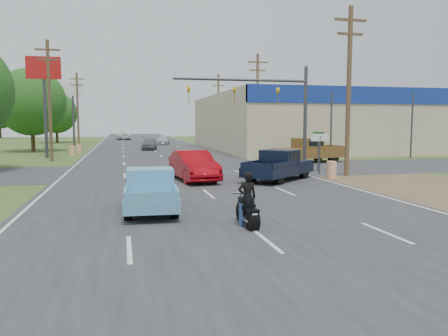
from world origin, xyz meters
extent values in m
plane|color=#3B5421|center=(0.00, 0.00, 0.00)|extent=(200.00, 200.00, 0.00)
cube|color=#2D2D30|center=(0.00, 40.00, 0.01)|extent=(15.00, 180.00, 0.02)
cube|color=#2D2D30|center=(0.00, 18.00, 0.01)|extent=(120.00, 10.00, 0.02)
cube|color=brown|center=(11.00, 10.00, 0.01)|extent=(8.00, 18.00, 0.01)
cube|color=#B7A88C|center=(32.00, 40.00, 3.30)|extent=(50.00, 28.00, 6.60)
cylinder|color=#4C3823|center=(9.50, 13.00, 5.00)|extent=(0.28, 0.28, 10.00)
cube|color=#4C3823|center=(9.50, 13.00, 9.20)|extent=(2.00, 0.14, 0.14)
cube|color=#4C3823|center=(9.50, 13.00, 8.40)|extent=(1.60, 0.14, 0.14)
cylinder|color=#4C3823|center=(9.50, 31.00, 5.00)|extent=(0.28, 0.28, 10.00)
cube|color=#4C3823|center=(9.50, 31.00, 9.20)|extent=(2.00, 0.14, 0.14)
cube|color=#4C3823|center=(9.50, 31.00, 8.40)|extent=(1.60, 0.14, 0.14)
cylinder|color=#4C3823|center=(9.50, 49.00, 5.00)|extent=(0.28, 0.28, 10.00)
cube|color=#4C3823|center=(9.50, 49.00, 9.20)|extent=(2.00, 0.14, 0.14)
cube|color=#4C3823|center=(9.50, 49.00, 8.40)|extent=(1.60, 0.14, 0.14)
cylinder|color=#4C3823|center=(-9.50, 28.00, 5.00)|extent=(0.28, 0.28, 10.00)
cube|color=#4C3823|center=(-9.50, 28.00, 9.20)|extent=(2.00, 0.14, 0.14)
cube|color=#4C3823|center=(-9.50, 28.00, 8.40)|extent=(1.60, 0.14, 0.14)
cylinder|color=#4C3823|center=(-9.50, 52.00, 5.00)|extent=(0.28, 0.28, 10.00)
cube|color=#4C3823|center=(-9.50, 52.00, 9.20)|extent=(2.00, 0.14, 0.14)
cube|color=#4C3823|center=(-9.50, 52.00, 8.40)|extent=(1.60, 0.14, 0.14)
cylinder|color=#422D19|center=(-13.50, 42.00, 1.62)|extent=(0.44, 0.44, 3.24)
sphere|color=#1D4D16|center=(-13.50, 42.00, 5.58)|extent=(7.56, 7.56, 7.56)
cylinder|color=#422D19|center=(-14.20, 66.00, 1.44)|extent=(0.44, 0.44, 2.88)
sphere|color=#1D4D16|center=(-14.20, 66.00, 4.96)|extent=(6.72, 6.72, 6.72)
cylinder|color=#422D19|center=(55.00, 70.00, 1.80)|extent=(0.44, 0.44, 3.60)
sphere|color=#1D4D16|center=(55.00, 70.00, 6.20)|extent=(8.40, 8.40, 8.40)
cylinder|color=#422D19|center=(30.00, 95.00, 1.71)|extent=(0.44, 0.44, 3.42)
sphere|color=#1D4D16|center=(30.00, 95.00, 5.89)|extent=(7.98, 7.98, 7.98)
cylinder|color=#422D19|center=(-30.00, 95.00, 1.89)|extent=(0.44, 0.44, 3.78)
cylinder|color=orange|center=(8.00, 12.00, 0.50)|extent=(0.56, 0.56, 1.00)
cylinder|color=orange|center=(8.40, 20.50, 0.50)|extent=(0.56, 0.56, 1.00)
cylinder|color=orange|center=(-8.50, 34.00, 0.50)|extent=(0.56, 0.56, 1.00)
cylinder|color=orange|center=(-8.20, 38.00, 0.50)|extent=(0.56, 0.56, 1.00)
cylinder|color=#3F3F44|center=(-10.50, 32.00, 4.50)|extent=(0.30, 0.30, 9.00)
cube|color=#B21414|center=(-10.50, 32.00, 8.20)|extent=(3.00, 0.35, 2.00)
cylinder|color=#3F3F44|center=(-10.50, 56.00, 4.50)|extent=(0.30, 0.30, 9.00)
cube|color=white|center=(-10.50, 56.00, 8.20)|extent=(3.00, 0.35, 2.00)
cylinder|color=#3F3F44|center=(8.20, 14.00, 1.20)|extent=(0.08, 0.08, 2.40)
cube|color=white|center=(8.20, 14.00, 2.30)|extent=(1.20, 0.05, 0.45)
cylinder|color=#3F3F44|center=(8.80, 15.50, 1.20)|extent=(0.08, 0.08, 2.40)
cube|color=#0C591E|center=(8.80, 15.50, 2.50)|extent=(0.80, 0.04, 0.22)
cylinder|color=#3F3F44|center=(8.50, 17.00, 3.50)|extent=(0.24, 0.24, 7.00)
cylinder|color=#3F3F44|center=(4.00, 17.00, 6.00)|extent=(9.00, 0.18, 0.18)
imported|color=gold|center=(6.50, 17.00, 5.55)|extent=(0.18, 0.40, 1.10)
imported|color=gold|center=(3.50, 17.00, 5.55)|extent=(0.18, 0.40, 1.10)
imported|color=gold|center=(0.50, 17.00, 5.55)|extent=(0.18, 0.40, 1.10)
imported|color=#9B070F|center=(0.10, 12.85, 0.82)|extent=(2.32, 5.17, 1.65)
cylinder|color=black|center=(-0.02, 1.20, 0.30)|extent=(0.30, 0.60, 0.59)
cylinder|color=black|center=(-0.05, 2.50, 0.30)|extent=(0.12, 0.60, 0.59)
cube|color=black|center=(-0.04, 1.87, 0.56)|extent=(0.23, 1.09, 0.27)
cube|color=black|center=(-0.04, 2.10, 0.74)|extent=(0.25, 0.50, 0.20)
cube|color=black|center=(-0.03, 1.60, 0.70)|extent=(0.28, 0.50, 0.09)
cylinder|color=white|center=(-0.05, 2.37, 0.95)|extent=(0.59, 0.06, 0.05)
cube|color=white|center=(-0.01, 1.00, 0.50)|extent=(0.16, 0.02, 0.11)
imported|color=black|center=(-0.03, 1.73, 0.80)|extent=(0.59, 0.40, 1.59)
cylinder|color=black|center=(-3.45, 6.25, 0.36)|extent=(0.30, 0.72, 0.71)
cylinder|color=black|center=(-1.96, 6.19, 0.36)|extent=(0.30, 0.72, 0.71)
cylinder|color=black|center=(-3.57, 3.47, 0.36)|extent=(0.30, 0.72, 0.71)
cylinder|color=black|center=(-2.07, 3.41, 0.36)|extent=(0.30, 0.72, 0.71)
cube|color=#64ABD6|center=(-2.76, 4.83, 0.55)|extent=(1.98, 4.71, 0.46)
cube|color=#64ABD6|center=(-2.71, 6.22, 0.85)|extent=(1.77, 1.83, 0.16)
cube|color=#64ABD6|center=(-2.76, 4.92, 1.16)|extent=(1.70, 1.46, 0.76)
cube|color=black|center=(-2.76, 4.92, 1.29)|extent=(1.72, 1.18, 0.40)
cube|color=#64ABD6|center=(-2.86, 2.56, 0.91)|extent=(1.64, 0.14, 0.27)
cylinder|color=black|center=(5.29, 13.48, 0.39)|extent=(0.78, 0.75, 0.79)
cylinder|color=black|center=(6.41, 12.25, 0.39)|extent=(0.78, 0.75, 0.79)
cylinder|color=black|center=(3.02, 11.40, 0.39)|extent=(0.78, 0.75, 0.79)
cylinder|color=black|center=(4.14, 10.18, 0.39)|extent=(0.78, 0.75, 0.79)
cube|color=black|center=(4.72, 11.83, 0.61)|extent=(5.11, 4.92, 0.51)
cube|color=black|center=(5.85, 12.87, 0.94)|extent=(2.70, 2.70, 0.18)
cube|color=black|center=(4.79, 11.90, 1.28)|extent=(2.36, 2.38, 0.84)
cube|color=black|center=(4.79, 11.90, 1.43)|extent=(2.16, 2.20, 0.44)
cube|color=black|center=(2.86, 10.13, 1.01)|extent=(1.28, 1.39, 0.30)
cylinder|color=black|center=(9.56, 20.61, 0.46)|extent=(0.97, 0.57, 0.92)
cylinder|color=black|center=(9.06, 22.47, 0.46)|extent=(0.97, 0.57, 0.92)
cylinder|color=black|center=(13.01, 21.53, 0.46)|extent=(0.97, 0.57, 0.92)
cylinder|color=black|center=(12.52, 23.39, 0.46)|extent=(0.97, 0.57, 0.92)
cube|color=brown|center=(11.04, 22.00, 0.71)|extent=(6.35, 3.75, 0.60)
cube|color=brown|center=(9.31, 21.54, 1.09)|extent=(2.75, 2.69, 0.21)
cube|color=brown|center=(10.92, 21.97, 1.49)|extent=(2.27, 2.50, 0.97)
cube|color=black|center=(10.92, 21.97, 1.66)|extent=(1.94, 2.45, 0.52)
cube|color=brown|center=(13.86, 22.75, 1.17)|extent=(0.63, 2.06, 0.34)
imported|color=slate|center=(-0.50, 42.55, 0.73)|extent=(2.20, 4.46, 1.46)
imported|color=silver|center=(2.38, 55.82, 0.65)|extent=(2.50, 4.68, 1.29)
imported|color=white|center=(-3.44, 77.29, 0.75)|extent=(2.99, 5.58, 1.49)
camera|label=1|loc=(-3.71, -10.89, 3.13)|focal=35.00mm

